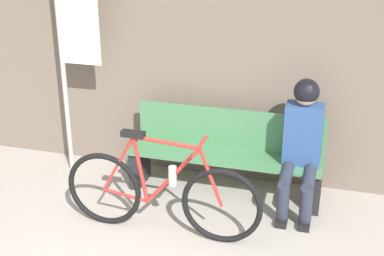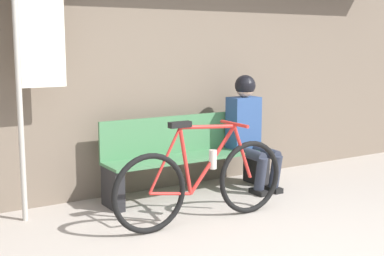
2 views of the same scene
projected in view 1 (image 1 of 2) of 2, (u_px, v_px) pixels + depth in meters
name	position (u px, v px, depth m)	size (l,w,h in m)	color
storefront_wall	(209.00, 16.00, 5.15)	(12.00, 0.56, 3.20)	#756656
park_bench_near	(226.00, 155.00, 5.21)	(1.86, 0.42, 0.82)	#477F51
bicycle	(161.00, 194.00, 4.54)	(1.74, 0.40, 0.93)	black
person_seated	(302.00, 139.00, 4.81)	(0.34, 0.64, 1.24)	#2D3342
banner_pole	(72.00, 27.00, 5.19)	(0.45, 0.05, 2.37)	#B7B2A8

